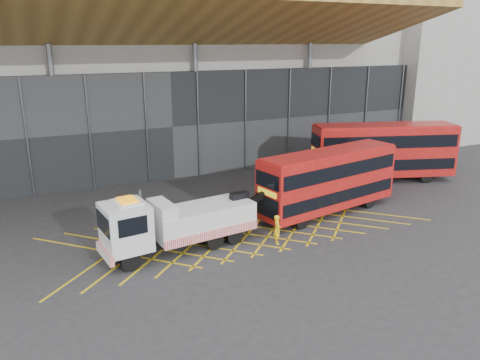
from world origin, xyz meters
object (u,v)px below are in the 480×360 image
bus_second (384,150)px  recovery_truck (175,223)px  worker (277,229)px  bus_towed (329,179)px

bus_second → recovery_truck: bearing=-145.9°
recovery_truck → worker: size_ratio=5.97×
bus_towed → worker: bearing=-162.9°
bus_towed → worker: bus_towed is taller
recovery_truck → bus_towed: size_ratio=0.95×
bus_towed → worker: 5.85m
recovery_truck → bus_towed: bearing=0.0°
recovery_truck → worker: recovery_truck is taller
recovery_truck → bus_towed: 10.17m
bus_towed → bus_second: 8.78m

